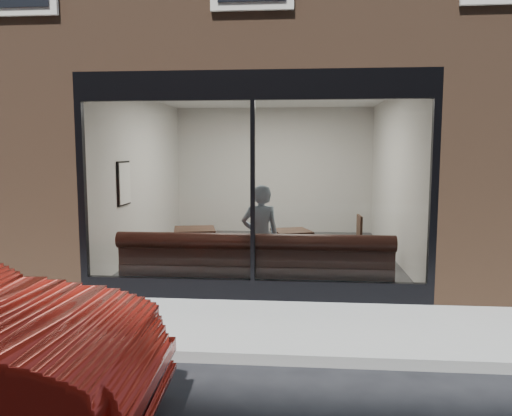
# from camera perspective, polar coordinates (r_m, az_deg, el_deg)

# --- Properties ---
(ground) EXTENTS (120.00, 120.00, 0.00)m
(ground) POSITION_cam_1_polar(r_m,az_deg,el_deg) (5.30, -2.48, -17.01)
(ground) COLOR black
(ground) RESTS_ON ground
(sidewalk_near) EXTENTS (40.00, 2.00, 0.01)m
(sidewalk_near) POSITION_cam_1_polar(r_m,az_deg,el_deg) (6.22, -1.27, -13.28)
(sidewalk_near) COLOR gray
(sidewalk_near) RESTS_ON ground
(kerb_near) EXTENTS (40.00, 0.10, 0.12)m
(kerb_near) POSITION_cam_1_polar(r_m,az_deg,el_deg) (5.23, -2.56, -16.63)
(kerb_near) COLOR gray
(kerb_near) RESTS_ON ground
(host_building_pier_left) EXTENTS (2.50, 12.00, 3.20)m
(host_building_pier_left) POSITION_cam_1_polar(r_m,az_deg,el_deg) (13.55, -14.02, 4.24)
(host_building_pier_left) COLOR brown
(host_building_pier_left) RESTS_ON ground
(host_building_pier_right) EXTENTS (2.50, 12.00, 3.20)m
(host_building_pier_right) POSITION_cam_1_polar(r_m,az_deg,el_deg) (13.20, 18.59, 4.03)
(host_building_pier_right) COLOR brown
(host_building_pier_right) RESTS_ON ground
(host_building_backfill) EXTENTS (5.00, 6.00, 3.20)m
(host_building_backfill) POSITION_cam_1_polar(r_m,az_deg,el_deg) (15.84, 2.60, 4.75)
(host_building_backfill) COLOR brown
(host_building_backfill) RESTS_ON ground
(cafe_floor) EXTENTS (6.00, 6.00, 0.00)m
(cafe_floor) POSITION_cam_1_polar(r_m,az_deg,el_deg) (10.06, 1.18, -5.43)
(cafe_floor) COLOR #2D2D30
(cafe_floor) RESTS_ON ground
(cafe_ceiling) EXTENTS (6.00, 6.00, 0.00)m
(cafe_ceiling) POSITION_cam_1_polar(r_m,az_deg,el_deg) (9.89, 1.23, 12.83)
(cafe_ceiling) COLOR white
(cafe_ceiling) RESTS_ON host_building_upper
(cafe_wall_back) EXTENTS (5.00, 0.00, 5.00)m
(cafe_wall_back) POSITION_cam_1_polar(r_m,az_deg,el_deg) (12.83, 2.06, 4.31)
(cafe_wall_back) COLOR silver
(cafe_wall_back) RESTS_ON ground
(cafe_wall_left) EXTENTS (0.00, 6.00, 6.00)m
(cafe_wall_left) POSITION_cam_1_polar(r_m,az_deg,el_deg) (10.31, -12.77, 3.57)
(cafe_wall_left) COLOR silver
(cafe_wall_left) RESTS_ON ground
(cafe_wall_right) EXTENTS (0.00, 6.00, 6.00)m
(cafe_wall_right) POSITION_cam_1_polar(r_m,az_deg,el_deg) (10.00, 15.61, 3.40)
(cafe_wall_right) COLOR silver
(cafe_wall_right) RESTS_ON ground
(storefront_kick) EXTENTS (5.00, 0.10, 0.30)m
(storefront_kick) POSITION_cam_1_polar(r_m,az_deg,el_deg) (7.17, -0.36, -9.35)
(storefront_kick) COLOR black
(storefront_kick) RESTS_ON ground
(storefront_header) EXTENTS (5.00, 0.10, 0.40)m
(storefront_header) POSITION_cam_1_polar(r_m,az_deg,el_deg) (6.95, -0.38, 13.87)
(storefront_header) COLOR black
(storefront_header) RESTS_ON host_building_upper
(storefront_mullion) EXTENTS (0.06, 0.10, 2.50)m
(storefront_mullion) POSITION_cam_1_polar(r_m,az_deg,el_deg) (6.92, -0.37, 1.87)
(storefront_mullion) COLOR black
(storefront_mullion) RESTS_ON storefront_kick
(storefront_glass) EXTENTS (4.80, 0.00, 4.80)m
(storefront_glass) POSITION_cam_1_polar(r_m,az_deg,el_deg) (6.89, -0.40, 1.85)
(storefront_glass) COLOR white
(storefront_glass) RESTS_ON storefront_kick
(banquette) EXTENTS (4.00, 0.55, 0.45)m
(banquette) POSITION_cam_1_polar(r_m,az_deg,el_deg) (7.54, -0.08, -7.96)
(banquette) COLOR #391914
(banquette) RESTS_ON cafe_floor
(person) EXTENTS (0.67, 0.53, 1.60)m
(person) POSITION_cam_1_polar(r_m,az_deg,el_deg) (7.66, 0.49, -3.32)
(person) COLOR #8A9FB4
(person) RESTS_ON cafe_floor
(cafe_table_left) EXTENTS (0.84, 0.84, 0.05)m
(cafe_table_left) POSITION_cam_1_polar(r_m,az_deg,el_deg) (8.79, -7.04, -2.47)
(cafe_table_left) COLOR black
(cafe_table_left) RESTS_ON cafe_floor
(cafe_table_right) EXTENTS (0.77, 0.77, 0.04)m
(cafe_table_right) POSITION_cam_1_polar(r_m,az_deg,el_deg) (8.58, 4.10, -2.66)
(cafe_table_right) COLOR black
(cafe_table_right) RESTS_ON cafe_floor
(cafe_chair_right) EXTENTS (0.45, 0.45, 0.04)m
(cafe_chair_right) POSITION_cam_1_polar(r_m,az_deg,el_deg) (9.29, 10.50, -5.18)
(cafe_chair_right) COLOR black
(cafe_chair_right) RESTS_ON cafe_floor
(wall_poster) EXTENTS (0.02, 0.54, 0.73)m
(wall_poster) POSITION_cam_1_polar(r_m,az_deg,el_deg) (9.17, -14.78, 2.75)
(wall_poster) COLOR white
(wall_poster) RESTS_ON cafe_wall_left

